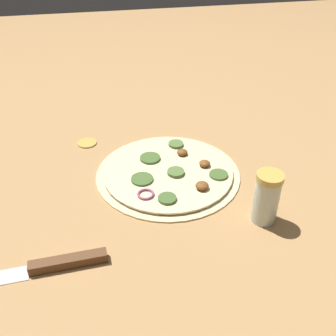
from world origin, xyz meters
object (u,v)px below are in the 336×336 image
object	(u,v)px
knife	(40,268)
spice_jar	(267,197)
loose_cap	(87,142)
pizza	(169,172)

from	to	relation	value
knife	spice_jar	xyz separation A→B (m)	(0.04, -0.41, 0.05)
knife	loose_cap	size ratio (longest dim) A/B	7.25
knife	spice_jar	distance (m)	0.41
pizza	loose_cap	xyz separation A→B (m)	(0.17, 0.17, -0.00)
spice_jar	loose_cap	xyz separation A→B (m)	(0.35, 0.32, -0.05)
spice_jar	knife	bearing A→B (deg)	95.87
knife	spice_jar	bearing A→B (deg)	-176.26
pizza	spice_jar	distance (m)	0.24
pizza	knife	xyz separation A→B (m)	(-0.22, 0.26, 0.00)
loose_cap	knife	bearing A→B (deg)	166.82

